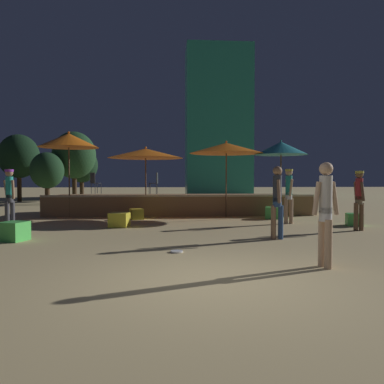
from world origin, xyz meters
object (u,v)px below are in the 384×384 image
background_tree_2 (74,155)px  person_1 (277,199)px  patio_umbrella_1 (146,153)px  bistro_chair_1 (94,181)px  person_2 (10,195)px  cube_seat_1 (354,219)px  person_0 (289,192)px  cube_seat_4 (14,231)px  patio_umbrella_0 (281,148)px  cube_seat_0 (119,220)px  patio_umbrella_2 (226,148)px  cube_seat_3 (136,214)px  person_4 (359,197)px  person_3 (326,210)px  background_tree_0 (82,165)px  patio_umbrella_3 (69,140)px  bistro_chair_0 (155,181)px  background_tree_3 (47,171)px  frisbee_disc (177,251)px  background_tree_1 (19,156)px  cube_seat_2 (273,213)px

background_tree_2 → person_1: bearing=-59.6°
patio_umbrella_1 → bistro_chair_1: 2.84m
person_2 → patio_umbrella_1: bearing=-14.1°
cube_seat_1 → person_1: person_1 is taller
person_0 → cube_seat_4: bearing=16.5°
person_0 → person_1: bearing=62.7°
patio_umbrella_0 → cube_seat_0: (-6.04, -2.87, -2.50)m
patio_umbrella_2 → cube_seat_3: patio_umbrella_2 is taller
cube_seat_3 → person_4: (6.71, -3.42, 0.79)m
patio_umbrella_0 → person_3: bearing=-102.3°
person_3 → background_tree_2: (-8.44, 17.50, 1.96)m
cube_seat_4 → background_tree_2: size_ratio=0.16×
cube_seat_3 → person_0: (5.22, -1.63, 0.87)m
cube_seat_4 → background_tree_0: bearing=97.2°
person_2 → cube_seat_4: bearing=-121.0°
person_0 → person_3: person_0 is taller
patio_umbrella_3 → cube_seat_3: bearing=-18.7°
person_2 → background_tree_2: (-1.01, 12.06, 1.92)m
person_2 → bistro_chair_0: bearing=-10.0°
patio_umbrella_0 → background_tree_3: bearing=147.1°
patio_umbrella_0 → frisbee_disc: (-4.34, -7.04, -2.70)m
person_3 → background_tree_2: size_ratio=0.41×
background_tree_3 → cube_seat_1: bearing=-38.9°
person_1 → person_2: 7.89m
person_3 → background_tree_2: bearing=14.4°
bistro_chair_1 → person_3: bearing=167.0°
cube_seat_3 → patio_umbrella_1: bearing=74.9°
background_tree_0 → background_tree_2: size_ratio=0.82×
cube_seat_0 → cube_seat_3: size_ratio=1.15×
person_0 → background_tree_3: 14.76m
cube_seat_0 → bistro_chair_1: size_ratio=0.73×
patio_umbrella_3 → cube_seat_3: (2.67, -0.90, -2.80)m
bistro_chair_0 → background_tree_1: 13.31m
background_tree_1 → person_4: bearing=-44.1°
person_3 → background_tree_0: (-8.52, 19.85, 1.43)m
patio_umbrella_3 → cube_seat_2: 8.35m
cube_seat_1 → cube_seat_4: cube_seat_4 is taller
background_tree_0 → cube_seat_2: bearing=-50.9°
cube_seat_2 → person_1: (-1.27, -4.76, 0.79)m
patio_umbrella_0 → person_0: (-0.46, -2.39, -1.66)m
background_tree_0 → background_tree_3: size_ratio=1.20×
person_0 → person_4: bearing=125.5°
cube_seat_3 → patio_umbrella_2: bearing=11.5°
cube_seat_4 → person_0: (7.81, 2.97, 0.83)m
patio_umbrella_1 → person_4: 7.99m
patio_umbrella_2 → person_2: patio_umbrella_2 is taller
patio_umbrella_3 → cube_seat_4: (0.08, -5.51, -2.76)m
cube_seat_1 → cube_seat_0: bearing=178.7°
cube_seat_4 → bistro_chair_1: (0.61, 6.96, 1.18)m
cube_seat_0 → cube_seat_4: cube_seat_4 is taller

